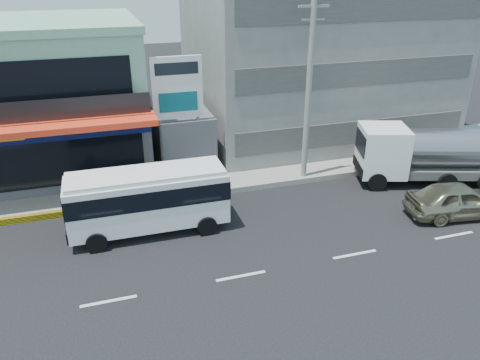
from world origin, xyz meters
name	(u,v)px	position (x,y,z in m)	size (l,w,h in m)	color
ground	(241,276)	(0.00, 0.00, 0.00)	(120.00, 120.00, 0.00)	black
sidewalk	(273,166)	(5.00, 9.50, 0.15)	(70.00, 5.00, 0.30)	gray
shop_building	(32,101)	(-8.00, 13.95, 4.00)	(12.40, 11.70, 8.00)	#47464C
concrete_building	(317,31)	(10.00, 15.00, 7.00)	(16.00, 12.00, 14.00)	gray
gap_structure	(180,136)	(0.00, 12.00, 1.75)	(3.00, 6.00, 3.50)	#47464C
satellite_dish	(182,110)	(0.00, 11.00, 3.58)	(1.50, 1.50, 0.15)	slate
billboard	(178,95)	(-0.50, 9.20, 4.93)	(2.60, 0.18, 6.90)	gray
utility_pole_near	(309,90)	(6.00, 7.40, 5.15)	(1.60, 0.30, 10.00)	#999993
minibus	(148,196)	(-2.87, 4.51, 1.74)	(6.98, 2.49, 2.91)	white
sedan	(459,200)	(11.36, 1.50, 0.84)	(1.99, 4.95, 1.69)	tan
tanker_truck	(427,153)	(12.29, 5.25, 1.70)	(8.34, 4.71, 3.16)	white
motorcycle_rider	(123,214)	(-4.00, 5.28, 0.66)	(1.60, 0.71, 1.99)	#4D170B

